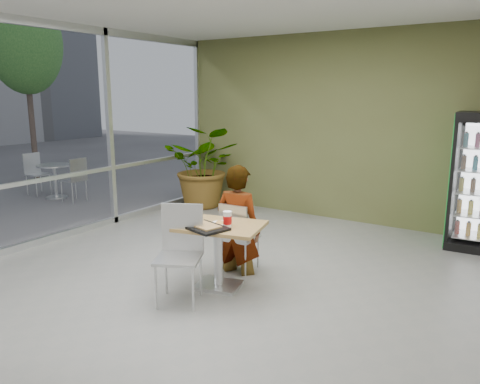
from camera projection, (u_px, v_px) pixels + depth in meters
name	position (u px, v px, depth m)	size (l,w,h in m)	color
ground	(215.00, 283.00, 5.50)	(7.00, 7.00, 0.00)	slate
room_envelope	(213.00, 147.00, 5.17)	(6.00, 7.00, 3.20)	beige
storefront_frame	(47.00, 134.00, 6.78)	(0.10, 7.00, 3.20)	silver
dining_table	(218.00, 242.00, 5.28)	(1.12, 0.90, 0.75)	#A78747
chair_far	(237.00, 232.00, 5.75)	(0.41, 0.41, 0.87)	silver
chair_near	(180.00, 245.00, 4.98)	(0.61, 0.62, 1.03)	silver
seated_woman	(238.00, 230.00, 5.78)	(0.61, 0.39, 1.65)	black
pizza_plate	(221.00, 222.00, 5.24)	(0.31, 0.32, 0.03)	white
soda_cup	(227.00, 219.00, 5.12)	(0.10, 0.10, 0.17)	white
napkin_stack	(183.00, 224.00, 5.20)	(0.14, 0.14, 0.02)	white
cafeteria_tray	(205.00, 228.00, 5.05)	(0.47, 0.34, 0.03)	black
potted_plant	(205.00, 166.00, 9.03)	(1.43, 1.24, 1.59)	#235925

